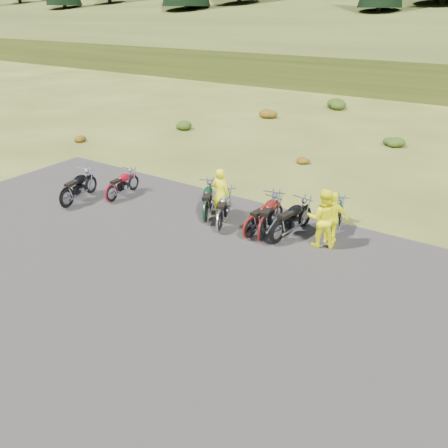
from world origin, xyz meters
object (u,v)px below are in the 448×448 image
Objects in this scene: motorcycle_7 at (333,238)px; motorcycle_3 at (219,232)px; motorcycle_0 at (68,208)px; person_middle at (221,195)px.

motorcycle_3 is at bearing 104.37° from motorcycle_7.
motorcycle_0 reaches higher than motorcycle_3.
motorcycle_7 is 3.98m from person_middle.
person_middle is at bearing 89.72° from motorcycle_7.
motorcycle_3 is (5.70, 1.47, 0.00)m from motorcycle_0.
person_middle is at bearing 9.91° from motorcycle_3.
motorcycle_0 is 1.14× the size of motorcycle_7.
motorcycle_0 is 1.04× the size of motorcycle_3.
person_middle reaches higher than motorcycle_0.
motorcycle_0 is 1.20× the size of person_middle.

